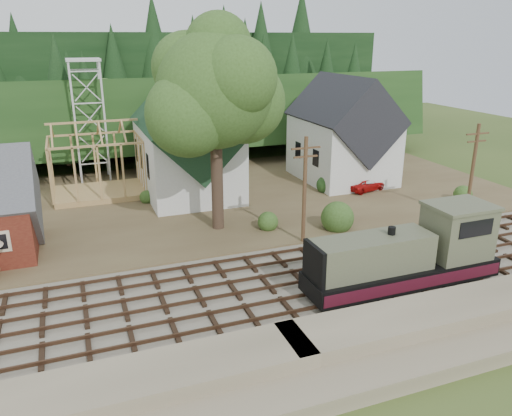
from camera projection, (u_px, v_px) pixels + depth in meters
name	position (u px, v px, depth m)	size (l,w,h in m)	color
ground	(234.00, 294.00, 29.57)	(140.00, 140.00, 0.00)	#384C1E
embankment	(295.00, 381.00, 22.05)	(64.00, 5.00, 1.60)	#7F7259
railroad_bed	(234.00, 292.00, 29.54)	(64.00, 11.00, 0.16)	#726B5B
village_flat	(172.00, 202.00, 45.43)	(64.00, 26.00, 0.30)	brown
hillside	(136.00, 150.00, 66.70)	(70.00, 28.00, 8.00)	#1E3F19
ridge	(122.00, 130.00, 80.85)	(80.00, 20.00, 12.00)	black
church	(187.00, 143.00, 45.94)	(8.40, 15.17, 13.00)	silver
farmhouse	(343.00, 136.00, 50.80)	(8.40, 10.80, 10.60)	silver
timber_frame	(97.00, 164.00, 45.94)	(8.20, 6.20, 6.99)	tan
lattice_tower	(85.00, 84.00, 49.04)	(3.20, 3.20, 12.12)	silver
big_tree	(217.00, 98.00, 35.87)	(10.90, 8.40, 14.70)	#38281E
telegraph_pole_near	(305.00, 189.00, 35.12)	(2.20, 0.28, 8.00)	#4C331E
telegraph_pole_far	(472.00, 170.00, 40.14)	(2.20, 0.28, 8.00)	#4C331E
locomotive	(410.00, 256.00, 29.57)	(12.01, 3.00, 4.80)	black
car_red	(366.00, 184.00, 48.22)	(1.94, 4.22, 1.17)	#B40F0E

